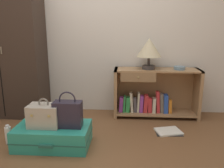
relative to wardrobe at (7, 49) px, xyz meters
The scene contains 11 objects.
ground_plane 1.95m from the wardrobe, 44.57° to the right, with size 9.00×9.00×0.00m, color brown.
back_wall 1.31m from the wardrobe, 13.56° to the left, with size 6.40×0.10×2.60m, color silver.
wardrobe is the anchor object (origin of this frame).
bookshelf 2.08m from the wardrobe, ahead, with size 1.14×0.35×0.67m.
table_lamp 1.91m from the wardrobe, ahead, with size 0.33×0.33×0.41m.
bowl 2.33m from the wardrobe, ahead, with size 0.15×0.15×0.04m, color slate.
suitcase_large 1.48m from the wardrobe, 45.13° to the right, with size 0.76×0.46×0.22m.
train_case 1.33m from the wardrobe, 48.10° to the right, with size 0.31×0.22×0.30m.
handbag 1.48m from the wardrobe, 40.38° to the right, with size 0.28×0.14×0.37m.
bottle 1.25m from the wardrobe, 66.49° to the right, with size 0.07×0.07×0.21m.
open_book_on_floor 2.36m from the wardrobe, 12.51° to the right, with size 0.34×0.29×0.02m.
Camera 1 is at (0.41, -1.84, 1.20)m, focal length 37.16 mm.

